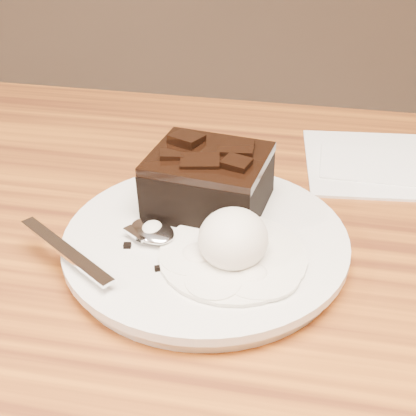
% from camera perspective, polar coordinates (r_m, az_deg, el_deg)
% --- Properties ---
extents(plate, '(0.24, 0.24, 0.02)m').
position_cam_1_polar(plate, '(0.49, -0.22, -3.58)').
color(plate, silver).
rests_on(plate, dining_table).
extents(brownie, '(0.11, 0.10, 0.05)m').
position_cam_1_polar(brownie, '(0.51, 0.06, 2.35)').
color(brownie, black).
rests_on(brownie, plate).
extents(ice_cream_scoop, '(0.05, 0.06, 0.05)m').
position_cam_1_polar(ice_cream_scoop, '(0.45, 2.46, -2.99)').
color(ice_cream_scoop, white).
rests_on(ice_cream_scoop, plate).
extents(melt_puddle, '(0.12, 0.12, 0.00)m').
position_cam_1_polar(melt_puddle, '(0.46, 2.41, -4.72)').
color(melt_puddle, white).
rests_on(melt_puddle, plate).
extents(spoon, '(0.16, 0.12, 0.01)m').
position_cam_1_polar(spoon, '(0.48, -5.41, -2.39)').
color(spoon, silver).
rests_on(spoon, plate).
extents(napkin, '(0.16, 0.16, 0.01)m').
position_cam_1_polar(napkin, '(0.65, 15.95, 4.29)').
color(napkin, white).
rests_on(napkin, dining_table).
extents(crumb_a, '(0.01, 0.01, 0.00)m').
position_cam_1_polar(crumb_a, '(0.48, -7.83, -3.63)').
color(crumb_a, black).
rests_on(crumb_a, plate).
extents(crumb_b, '(0.01, 0.01, 0.00)m').
position_cam_1_polar(crumb_b, '(0.44, 5.75, -6.90)').
color(crumb_b, black).
rests_on(crumb_b, plate).
extents(crumb_c, '(0.01, 0.01, 0.00)m').
position_cam_1_polar(crumb_c, '(0.45, -4.82, -5.86)').
color(crumb_c, black).
rests_on(crumb_c, plate).
extents(crumb_d, '(0.01, 0.01, 0.00)m').
position_cam_1_polar(crumb_d, '(0.48, -6.64, -2.93)').
color(crumb_d, black).
rests_on(crumb_d, plate).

